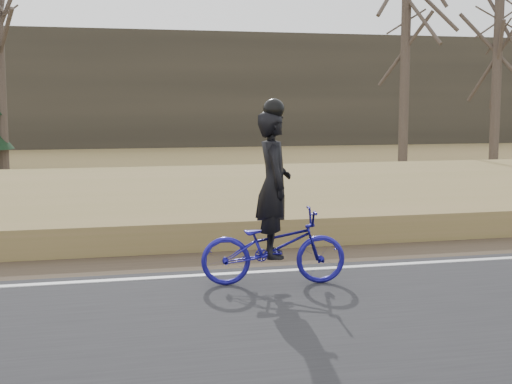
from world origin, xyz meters
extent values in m
plane|color=olive|center=(0.00, 0.00, 0.00)|extent=(120.00, 120.00, 0.00)
cube|color=black|center=(0.00, -2.50, 0.03)|extent=(120.00, 6.00, 0.06)
cube|color=silver|center=(0.00, 0.20, 0.07)|extent=(120.00, 0.12, 0.01)
cube|color=#473A2B|center=(0.00, 1.20, 0.02)|extent=(120.00, 1.60, 0.04)
cube|color=olive|center=(0.00, 4.20, 0.22)|extent=(120.00, 5.00, 0.44)
cube|color=slate|center=(0.00, 8.00, 0.23)|extent=(120.00, 3.00, 0.45)
cube|color=black|center=(0.00, 8.00, 0.52)|extent=(120.00, 2.40, 0.14)
cube|color=brown|center=(0.00, 7.28, 0.67)|extent=(120.00, 0.07, 0.15)
cube|color=brown|center=(0.00, 8.72, 0.67)|extent=(120.00, 0.07, 0.15)
cube|color=#383328|center=(0.00, 30.00, 3.00)|extent=(120.00, 4.00, 6.00)
imported|color=navy|center=(-0.52, -0.43, 0.53)|extent=(1.86, 0.86, 0.94)
imported|color=black|center=(-0.52, -0.43, 1.31)|extent=(0.51, 0.70, 1.79)
sphere|color=black|center=(-0.52, -0.43, 2.22)|extent=(0.26, 0.26, 0.26)
cylinder|color=#4A3F36|center=(8.97, 16.23, 4.75)|extent=(0.36, 0.36, 9.49)
cylinder|color=#4A3F36|center=(12.16, 15.14, 3.59)|extent=(0.36, 0.36, 7.19)
camera|label=1|loc=(-2.73, -8.80, 2.29)|focal=50.00mm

